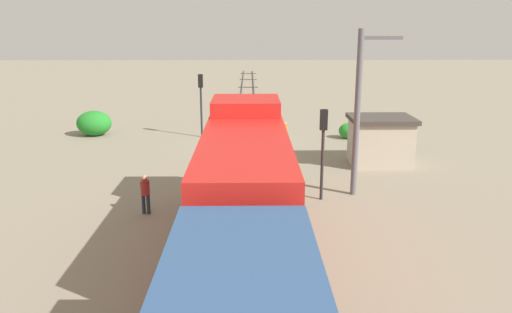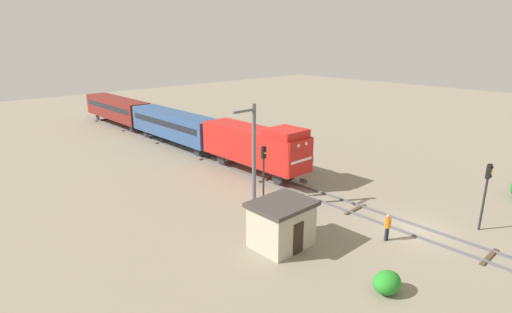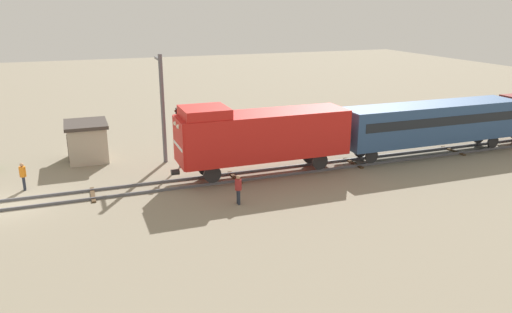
{
  "view_description": "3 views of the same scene",
  "coord_description": "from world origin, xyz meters",
  "px_view_note": "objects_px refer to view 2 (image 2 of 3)",
  "views": [
    {
      "loc": [
        -0.16,
        31.66,
        7.75
      ],
      "look_at": [
        -0.43,
        10.57,
        2.11
      ],
      "focal_mm": 35.0,
      "sensor_mm": 36.0,
      "label": 1
    },
    {
      "loc": [
        -22.93,
        -9.94,
        11.78
      ],
      "look_at": [
        -0.42,
        14.31,
        1.88
      ],
      "focal_mm": 28.0,
      "sensor_mm": 36.0,
      "label": 2
    },
    {
      "loc": [
        28.81,
        3.8,
        10.69
      ],
      "look_at": [
        1.22,
        14.1,
        1.7
      ],
      "focal_mm": 35.0,
      "sensor_mm": 36.0,
      "label": 3
    }
  ],
  "objects_px": {
    "worker_near_track": "(388,225)",
    "catenary_mast": "(253,154)",
    "traffic_signal_near": "(487,185)",
    "traffic_signal_mid": "(264,163)",
    "passenger_car_trailing": "(117,108)",
    "locomotive": "(255,144)",
    "passenger_car_leading": "(174,124)",
    "worker_by_signal": "(311,161)",
    "relay_hut": "(282,224)"
  },
  "relations": [
    {
      "from": "traffic_signal_mid",
      "to": "worker_near_track",
      "type": "height_order",
      "value": "traffic_signal_mid"
    },
    {
      "from": "passenger_car_trailing",
      "to": "catenary_mast",
      "type": "height_order",
      "value": "catenary_mast"
    },
    {
      "from": "worker_by_signal",
      "to": "catenary_mast",
      "type": "relative_size",
      "value": 0.23
    },
    {
      "from": "passenger_car_leading",
      "to": "worker_by_signal",
      "type": "xyz_separation_m",
      "value": [
        4.2,
        -16.28,
        -1.53
      ]
    },
    {
      "from": "traffic_signal_near",
      "to": "relay_hut",
      "type": "distance_m",
      "value": 13.02
    },
    {
      "from": "passenger_car_leading",
      "to": "relay_hut",
      "type": "relative_size",
      "value": 4.0
    },
    {
      "from": "locomotive",
      "to": "traffic_signal_near",
      "type": "xyz_separation_m",
      "value": [
        3.2,
        -17.61,
        0.26
      ]
    },
    {
      "from": "locomotive",
      "to": "worker_by_signal",
      "type": "bearing_deg",
      "value": -35.02
    },
    {
      "from": "locomotive",
      "to": "passenger_car_leading",
      "type": "xyz_separation_m",
      "value": [
        0.0,
        13.34,
        -0.25
      ]
    },
    {
      "from": "traffic_signal_near",
      "to": "traffic_signal_mid",
      "type": "height_order",
      "value": "traffic_signal_near"
    },
    {
      "from": "locomotive",
      "to": "passenger_car_leading",
      "type": "bearing_deg",
      "value": 90.0
    },
    {
      "from": "locomotive",
      "to": "traffic_signal_near",
      "type": "distance_m",
      "value": 17.9
    },
    {
      "from": "worker_by_signal",
      "to": "catenary_mast",
      "type": "bearing_deg",
      "value": 101.25
    },
    {
      "from": "traffic_signal_near",
      "to": "relay_hut",
      "type": "bearing_deg",
      "value": 145.94
    },
    {
      "from": "locomotive",
      "to": "relay_hut",
      "type": "distance_m",
      "value": 12.88
    },
    {
      "from": "worker_near_track",
      "to": "worker_by_signal",
      "type": "height_order",
      "value": "same"
    },
    {
      "from": "traffic_signal_mid",
      "to": "catenary_mast",
      "type": "relative_size",
      "value": 0.55
    },
    {
      "from": "relay_hut",
      "to": "locomotive",
      "type": "bearing_deg",
      "value": 54.15
    },
    {
      "from": "traffic_signal_mid",
      "to": "worker_near_track",
      "type": "xyz_separation_m",
      "value": [
        1.0,
        -9.68,
        -1.88
      ]
    },
    {
      "from": "worker_near_track",
      "to": "relay_hut",
      "type": "bearing_deg",
      "value": 125.98
    },
    {
      "from": "passenger_car_leading",
      "to": "traffic_signal_mid",
      "type": "relative_size",
      "value": 3.39
    },
    {
      "from": "passenger_car_leading",
      "to": "worker_near_track",
      "type": "relative_size",
      "value": 8.24
    },
    {
      "from": "passenger_car_trailing",
      "to": "locomotive",
      "type": "bearing_deg",
      "value": -90.0
    },
    {
      "from": "relay_hut",
      "to": "passenger_car_trailing",
      "type": "bearing_deg",
      "value": 78.92
    },
    {
      "from": "worker_by_signal",
      "to": "relay_hut",
      "type": "distance_m",
      "value": 13.87
    },
    {
      "from": "locomotive",
      "to": "passenger_car_trailing",
      "type": "bearing_deg",
      "value": 90.0
    },
    {
      "from": "worker_near_track",
      "to": "catenary_mast",
      "type": "distance_m",
      "value": 9.85
    },
    {
      "from": "catenary_mast",
      "to": "relay_hut",
      "type": "height_order",
      "value": "catenary_mast"
    },
    {
      "from": "passenger_car_leading",
      "to": "traffic_signal_mid",
      "type": "height_order",
      "value": "traffic_signal_mid"
    },
    {
      "from": "worker_near_track",
      "to": "traffic_signal_near",
      "type": "bearing_deg",
      "value": -47.21
    },
    {
      "from": "passenger_car_trailing",
      "to": "worker_near_track",
      "type": "bearing_deg",
      "value": -93.25
    },
    {
      "from": "passenger_car_trailing",
      "to": "worker_by_signal",
      "type": "distance_m",
      "value": 31.2
    },
    {
      "from": "worker_near_track",
      "to": "catenary_mast",
      "type": "bearing_deg",
      "value": 89.98
    },
    {
      "from": "traffic_signal_mid",
      "to": "traffic_signal_near",
      "type": "bearing_deg",
      "value": -63.08
    },
    {
      "from": "catenary_mast",
      "to": "traffic_signal_mid",
      "type": "bearing_deg",
      "value": 22.42
    },
    {
      "from": "locomotive",
      "to": "relay_hut",
      "type": "xyz_separation_m",
      "value": [
        -7.5,
        -10.38,
        -1.38
      ]
    },
    {
      "from": "passenger_car_leading",
      "to": "passenger_car_trailing",
      "type": "distance_m",
      "value": 14.6
    },
    {
      "from": "worker_by_signal",
      "to": "locomotive",
      "type": "bearing_deg",
      "value": 51.94
    },
    {
      "from": "passenger_car_trailing",
      "to": "traffic_signal_near",
      "type": "relative_size",
      "value": 3.19
    },
    {
      "from": "locomotive",
      "to": "catenary_mast",
      "type": "relative_size",
      "value": 1.54
    },
    {
      "from": "passenger_car_leading",
      "to": "worker_near_track",
      "type": "xyz_separation_m",
      "value": [
        -2.4,
        -27.63,
        -1.53
      ]
    },
    {
      "from": "locomotive",
      "to": "worker_near_track",
      "type": "distance_m",
      "value": 14.6
    },
    {
      "from": "catenary_mast",
      "to": "traffic_signal_near",
      "type": "bearing_deg",
      "value": -56.12
    },
    {
      "from": "locomotive",
      "to": "traffic_signal_mid",
      "type": "bearing_deg",
      "value": -126.38
    },
    {
      "from": "traffic_signal_mid",
      "to": "relay_hut",
      "type": "bearing_deg",
      "value": -125.42
    },
    {
      "from": "passenger_car_trailing",
      "to": "worker_by_signal",
      "type": "bearing_deg",
      "value": -82.25
    },
    {
      "from": "catenary_mast",
      "to": "relay_hut",
      "type": "relative_size",
      "value": 2.16
    },
    {
      "from": "catenary_mast",
      "to": "passenger_car_leading",
      "type": "bearing_deg",
      "value": 74.8
    },
    {
      "from": "traffic_signal_near",
      "to": "traffic_signal_mid",
      "type": "xyz_separation_m",
      "value": [
        -6.6,
        13.0,
        -0.16
      ]
    },
    {
      "from": "locomotive",
      "to": "worker_near_track",
      "type": "xyz_separation_m",
      "value": [
        -2.4,
        -14.29,
        -1.78
      ]
    }
  ]
}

